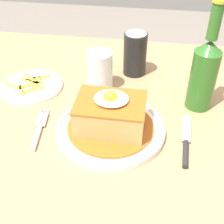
% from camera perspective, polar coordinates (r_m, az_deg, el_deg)
% --- Properties ---
extents(dining_table, '(1.29, 0.87, 0.76)m').
position_cam_1_polar(dining_table, '(0.81, -1.20, -6.44)').
color(dining_table, '#A87F56').
rests_on(dining_table, ground_plane).
extents(main_plate, '(0.25, 0.25, 0.02)m').
position_cam_1_polar(main_plate, '(0.68, -0.26, -3.07)').
color(main_plate, white).
rests_on(main_plate, dining_table).
extents(sandwich_meal, '(0.20, 0.20, 0.10)m').
position_cam_1_polar(sandwich_meal, '(0.66, -0.26, -0.60)').
color(sandwich_meal, '#B75B1E').
rests_on(sandwich_meal, main_plate).
extents(fork, '(0.04, 0.14, 0.01)m').
position_cam_1_polar(fork, '(0.70, -13.82, -3.60)').
color(fork, silver).
rests_on(fork, dining_table).
extents(knife, '(0.03, 0.17, 0.01)m').
position_cam_1_polar(knife, '(0.66, 13.83, -6.27)').
color(knife, '#262628').
rests_on(knife, dining_table).
extents(soda_can, '(0.07, 0.07, 0.12)m').
position_cam_1_polar(soda_can, '(0.88, 4.39, 10.95)').
color(soda_can, black).
rests_on(soda_can, dining_table).
extents(beer_bottle_green, '(0.06, 0.06, 0.27)m').
position_cam_1_polar(beer_bottle_green, '(0.74, 17.13, 7.40)').
color(beer_bottle_green, '#2D6B23').
rests_on(beer_bottle_green, dining_table).
extents(drinking_glass, '(0.07, 0.07, 0.10)m').
position_cam_1_polar(drinking_glass, '(0.81, -2.30, 7.40)').
color(drinking_glass, '#3F2314').
rests_on(drinking_glass, dining_table).
extents(side_plate_fries, '(0.17, 0.17, 0.02)m').
position_cam_1_polar(side_plate_fries, '(0.86, -15.07, 4.76)').
color(side_plate_fries, white).
rests_on(side_plate_fries, dining_table).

